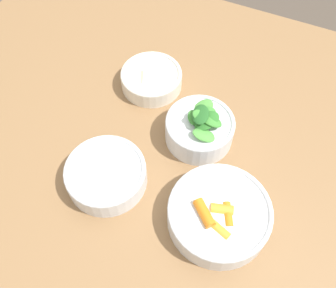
{
  "coord_description": "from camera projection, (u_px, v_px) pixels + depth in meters",
  "views": [
    {
      "loc": [
        -0.2,
        0.44,
        1.48
      ],
      "look_at": [
        -0.02,
        0.04,
        0.81
      ],
      "focal_mm": 40.0,
      "sensor_mm": 36.0,
      "label": 1
    }
  ],
  "objects": [
    {
      "name": "ground_plane",
      "position": [
        167.0,
        242.0,
        1.51
      ],
      "size": [
        10.0,
        10.0,
        0.0
      ],
      "primitive_type": "plane",
      "color": "#4C4238"
    },
    {
      "name": "dining_table",
      "position": [
        166.0,
        157.0,
        0.94
      ],
      "size": [
        1.29,
        1.02,
        0.78
      ],
      "color": "olive",
      "rests_on": "ground_plane"
    },
    {
      "name": "bowl_carrots",
      "position": [
        219.0,
        214.0,
        0.72
      ],
      "size": [
        0.2,
        0.2,
        0.07
      ],
      "color": "silver",
      "rests_on": "dining_table"
    },
    {
      "name": "bowl_greens",
      "position": [
        200.0,
        128.0,
        0.82
      ],
      "size": [
        0.15,
        0.15,
        0.1
      ],
      "color": "silver",
      "rests_on": "dining_table"
    },
    {
      "name": "bowl_beans_hotdog",
      "position": [
        106.0,
        175.0,
        0.77
      ],
      "size": [
        0.17,
        0.17,
        0.05
      ],
      "color": "silver",
      "rests_on": "dining_table"
    },
    {
      "name": "bowl_cookies",
      "position": [
        151.0,
        79.0,
        0.91
      ],
      "size": [
        0.15,
        0.15,
        0.04
      ],
      "color": "silver",
      "rests_on": "dining_table"
    }
  ]
}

